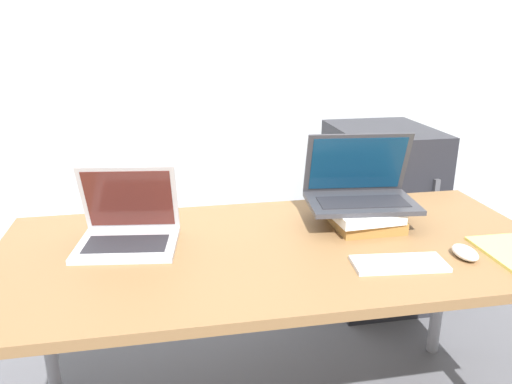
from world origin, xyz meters
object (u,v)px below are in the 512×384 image
object	(u,v)px
book_stack	(362,215)
mouse	(465,252)
mini_fridge	(378,216)
laptop_left	(128,229)
wireless_keyboard	(399,263)
laptop_on_books	(360,189)

from	to	relation	value
book_stack	mouse	size ratio (longest dim) A/B	2.71
book_stack	mini_fridge	size ratio (longest dim) A/B	0.31
laptop_left	book_stack	size ratio (longest dim) A/B	1.19
laptop_left	wireless_keyboard	world-z (taller)	laptop_left
laptop_on_books	wireless_keyboard	bearing A→B (deg)	-91.10
laptop_left	book_stack	xyz separation A→B (m)	(0.77, 0.01, -0.01)
mini_fridge	laptop_left	bearing A→B (deg)	-147.58
book_stack	mini_fridge	xyz separation A→B (m)	(0.41, 0.74, -0.32)
mini_fridge	book_stack	bearing A→B (deg)	-118.83
laptop_on_books	laptop_left	bearing A→B (deg)	-177.45
laptop_left	book_stack	world-z (taller)	laptop_left
wireless_keyboard	mouse	world-z (taller)	mouse
laptop_on_books	book_stack	bearing A→B (deg)	-85.78
laptop_on_books	mouse	xyz separation A→B (m)	(0.21, -0.32, -0.10)
wireless_keyboard	mouse	xyz separation A→B (m)	(0.21, 0.01, 0.01)
laptop_left	book_stack	bearing A→B (deg)	0.69
wireless_keyboard	mouse	bearing A→B (deg)	3.17
wireless_keyboard	mini_fridge	distance (m)	1.16
mouse	mini_fridge	world-z (taller)	mini_fridge
laptop_left	mouse	world-z (taller)	laptop_left
book_stack	mini_fridge	bearing A→B (deg)	61.17
laptop_left	mini_fridge	size ratio (longest dim) A/B	0.36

